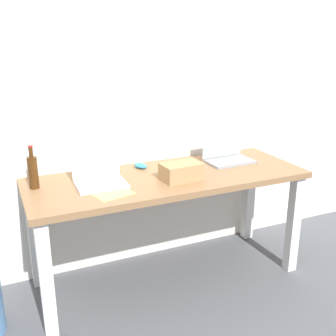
{
  "coord_description": "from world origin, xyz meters",
  "views": [
    {
      "loc": [
        -1.0,
        -2.26,
        1.61
      ],
      "look_at": [
        0.0,
        0.0,
        0.8
      ],
      "focal_mm": 43.7,
      "sensor_mm": 36.0,
      "label": 1
    }
  ],
  "objects_px": {
    "laptop_right": "(227,155)",
    "computer_mouse": "(141,166)",
    "desk": "(168,191)",
    "cardboard_box": "(181,172)",
    "laptop_left": "(99,177)",
    "beer_bottle": "(33,171)"
  },
  "relations": [
    {
      "from": "laptop_left",
      "to": "beer_bottle",
      "type": "distance_m",
      "value": 0.38
    },
    {
      "from": "desk",
      "to": "cardboard_box",
      "type": "bearing_deg",
      "value": -68.83
    },
    {
      "from": "laptop_left",
      "to": "cardboard_box",
      "type": "bearing_deg",
      "value": -15.64
    },
    {
      "from": "desk",
      "to": "cardboard_box",
      "type": "distance_m",
      "value": 0.2
    },
    {
      "from": "beer_bottle",
      "to": "cardboard_box",
      "type": "bearing_deg",
      "value": -14.64
    },
    {
      "from": "desk",
      "to": "computer_mouse",
      "type": "distance_m",
      "value": 0.27
    },
    {
      "from": "desk",
      "to": "computer_mouse",
      "type": "relative_size",
      "value": 17.87
    },
    {
      "from": "desk",
      "to": "laptop_right",
      "type": "bearing_deg",
      "value": 11.52
    },
    {
      "from": "laptop_left",
      "to": "laptop_right",
      "type": "height_order",
      "value": "laptop_right"
    },
    {
      "from": "cardboard_box",
      "to": "computer_mouse",
      "type": "bearing_deg",
      "value": 115.2
    },
    {
      "from": "laptop_right",
      "to": "computer_mouse",
      "type": "height_order",
      "value": "laptop_right"
    },
    {
      "from": "beer_bottle",
      "to": "laptop_right",
      "type": "bearing_deg",
      "value": -0.51
    },
    {
      "from": "desk",
      "to": "beer_bottle",
      "type": "height_order",
      "value": "beer_bottle"
    },
    {
      "from": "laptop_right",
      "to": "computer_mouse",
      "type": "bearing_deg",
      "value": 170.05
    },
    {
      "from": "laptop_right",
      "to": "beer_bottle",
      "type": "height_order",
      "value": "beer_bottle"
    },
    {
      "from": "laptop_left",
      "to": "beer_bottle",
      "type": "height_order",
      "value": "beer_bottle"
    },
    {
      "from": "desk",
      "to": "laptop_right",
      "type": "xyz_separation_m",
      "value": [
        0.5,
        0.1,
        0.16
      ]
    },
    {
      "from": "computer_mouse",
      "to": "desk",
      "type": "bearing_deg",
      "value": -90.43
    },
    {
      "from": "beer_bottle",
      "to": "computer_mouse",
      "type": "distance_m",
      "value": 0.71
    },
    {
      "from": "desk",
      "to": "computer_mouse",
      "type": "xyz_separation_m",
      "value": [
        -0.11,
        0.21,
        0.12
      ]
    },
    {
      "from": "laptop_right",
      "to": "computer_mouse",
      "type": "xyz_separation_m",
      "value": [
        -0.61,
        0.11,
        -0.03
      ]
    },
    {
      "from": "desk",
      "to": "laptop_left",
      "type": "relative_size",
      "value": 5.95
    }
  ]
}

